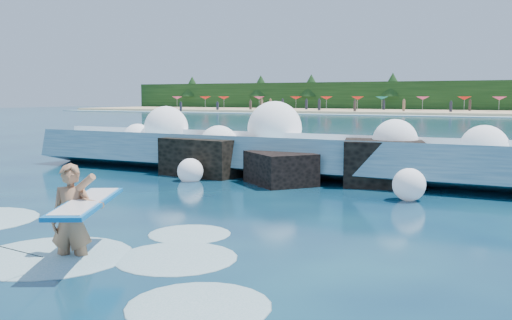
% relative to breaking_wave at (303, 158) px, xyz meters
% --- Properties ---
extents(ground, '(200.00, 200.00, 0.00)m').
position_rel_breaking_wave_xyz_m(ground, '(-0.04, -8.00, -0.60)').
color(ground, '#082241').
rests_on(ground, ground).
extents(beach, '(140.00, 20.00, 0.40)m').
position_rel_breaking_wave_xyz_m(beach, '(-0.04, 70.00, -0.40)').
color(beach, tan).
rests_on(beach, ground).
extents(wet_band, '(140.00, 5.00, 0.08)m').
position_rel_breaking_wave_xyz_m(wet_band, '(-0.04, 59.00, -0.56)').
color(wet_band, silver).
rests_on(wet_band, ground).
extents(treeline, '(140.00, 4.00, 5.00)m').
position_rel_breaking_wave_xyz_m(treeline, '(-0.04, 80.00, 1.90)').
color(treeline, black).
rests_on(treeline, ground).
extents(breaking_wave, '(19.88, 3.03, 1.71)m').
position_rel_breaking_wave_xyz_m(breaking_wave, '(0.00, 0.00, 0.00)').
color(breaking_wave, teal).
rests_on(breaking_wave, ground).
extents(rock_cluster, '(8.41, 3.57, 1.53)m').
position_rel_breaking_wave_xyz_m(rock_cluster, '(-0.34, -1.01, -0.11)').
color(rock_cluster, black).
rests_on(rock_cluster, ground).
extents(surfer_with_board, '(1.69, 2.94, 1.82)m').
position_rel_breaking_wave_xyz_m(surfer_with_board, '(0.51, -10.28, 0.07)').
color(surfer_with_board, '#A9734F').
rests_on(surfer_with_board, ground).
extents(wave_spray, '(15.02, 4.69, 2.50)m').
position_rel_breaking_wave_xyz_m(wave_spray, '(-0.56, -0.02, 0.57)').
color(wave_spray, white).
rests_on(wave_spray, ground).
extents(surf_foam, '(9.13, 5.41, 0.13)m').
position_rel_breaking_wave_xyz_m(surf_foam, '(-0.70, -10.06, -0.60)').
color(surf_foam, silver).
rests_on(surf_foam, ground).
extents(beach_umbrellas, '(113.07, 6.84, 0.50)m').
position_rel_breaking_wave_xyz_m(beach_umbrellas, '(-0.38, 71.92, 1.65)').
color(beach_umbrellas, '#D03D70').
rests_on(beach_umbrellas, ground).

